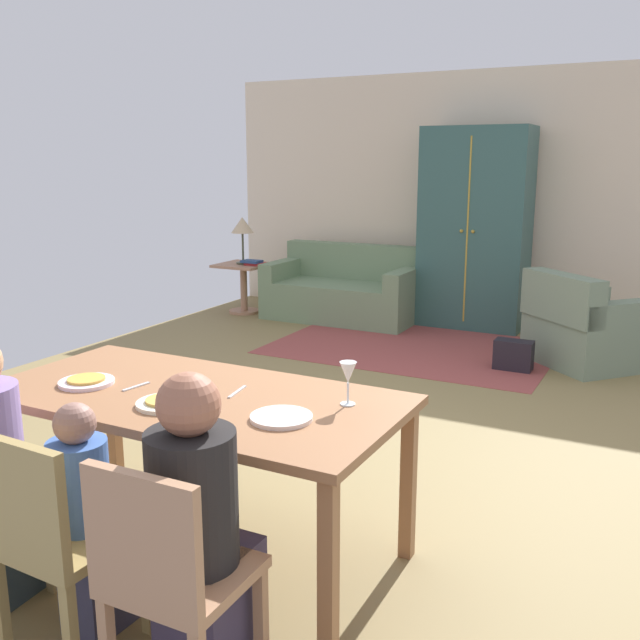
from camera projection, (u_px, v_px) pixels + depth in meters
ground_plane at (373, 416)px, 5.01m from camera, size 6.46×6.77×0.02m
back_wall at (500, 199)px, 7.68m from camera, size 6.46×0.10×2.70m
dining_table at (193, 408)px, 3.13m from camera, size 1.86×0.91×0.76m
plate_near_man at (87, 382)px, 3.24m from camera, size 0.25×0.25×0.02m
pizza_near_man at (86, 379)px, 3.24m from camera, size 0.17×0.17×0.01m
plate_near_child at (166, 403)px, 2.96m from camera, size 0.25×0.25×0.02m
pizza_near_child at (166, 400)px, 2.96m from camera, size 0.17×0.17×0.01m
plate_near_woman at (281, 417)px, 2.80m from camera, size 0.25×0.25×0.02m
wine_glass at (348, 374)px, 2.94m from camera, size 0.07×0.07×0.19m
fork at (136, 387)px, 3.20m from camera, size 0.04×0.15×0.01m
knife at (237, 392)px, 3.13m from camera, size 0.04×0.17×0.01m
dining_chair_child at (51, 533)px, 2.47m from camera, size 0.44×0.44×0.87m
person_child at (90, 527)px, 2.63m from camera, size 0.22×0.29×0.92m
dining_chair_woman at (168, 571)px, 2.24m from camera, size 0.43×0.43×0.87m
person_woman at (201, 539)px, 2.39m from camera, size 0.30×0.40×1.11m
area_rug at (412, 347)px, 6.81m from camera, size 2.60×1.80×0.01m
couch at (344, 292)px, 8.00m from camera, size 1.68×0.86×0.82m
armchair at (586, 329)px, 6.18m from camera, size 1.21×1.21×0.82m
armoire at (475, 229)px, 7.48m from camera, size 1.10×0.59×2.10m
side_table at (244, 281)px, 8.29m from camera, size 0.56×0.56×0.58m
table_lamp at (242, 227)px, 8.15m from camera, size 0.26×0.26×0.54m
book_lower at (256, 264)px, 8.14m from camera, size 0.22×0.16×0.03m
book_upper at (252, 261)px, 8.13m from camera, size 0.22×0.16×0.03m
handbag at (513, 355)px, 6.06m from camera, size 0.32×0.16×0.26m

